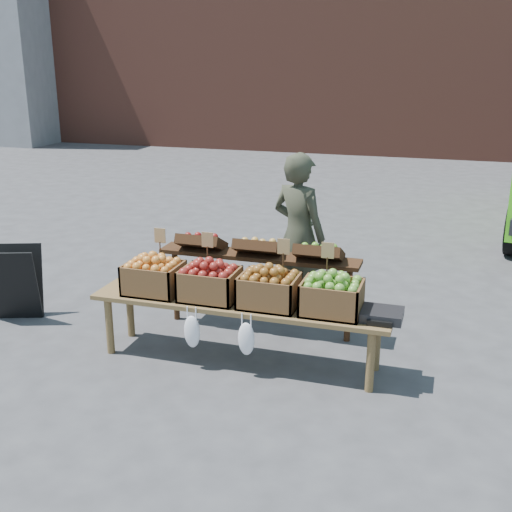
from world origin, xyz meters
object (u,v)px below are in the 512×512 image
(display_bench, at_px, (239,332))
(weighing_scale, at_px, (382,315))
(chalkboard_sign, at_px, (15,283))
(back_table, at_px, (259,281))
(crate_russet_pears, at_px, (210,284))
(crate_red_apples, at_px, (269,291))
(vendor, at_px, (299,235))
(crate_green_apples, at_px, (332,298))
(crate_golden_apples, at_px, (154,278))

(display_bench, distance_m, weighing_scale, 1.29)
(chalkboard_sign, height_order, back_table, back_table)
(chalkboard_sign, bearing_deg, display_bench, -25.55)
(weighing_scale, bearing_deg, crate_russet_pears, 180.00)
(display_bench, xyz_separation_m, crate_red_apples, (0.28, 0.00, 0.42))
(vendor, bearing_deg, chalkboard_sign, 43.58)
(display_bench, distance_m, crate_green_apples, 0.93)
(back_table, xyz_separation_m, weighing_scale, (1.29, -0.72, 0.09))
(vendor, distance_m, crate_russet_pears, 1.39)
(display_bench, bearing_deg, crate_russet_pears, 180.00)
(chalkboard_sign, xyz_separation_m, crate_green_apples, (3.38, -0.25, 0.32))
(crate_golden_apples, bearing_deg, chalkboard_sign, 171.71)
(crate_russet_pears, bearing_deg, crate_green_apples, 0.00)
(vendor, relative_size, back_table, 0.82)
(display_bench, relative_size, crate_red_apples, 5.40)
(crate_red_apples, relative_size, weighing_scale, 1.47)
(chalkboard_sign, bearing_deg, crate_red_apples, -25.00)
(display_bench, bearing_deg, chalkboard_sign, 174.37)
(display_bench, distance_m, crate_golden_apples, 0.93)
(chalkboard_sign, bearing_deg, weighing_scale, -23.71)
(vendor, height_order, back_table, vendor)
(back_table, distance_m, crate_golden_apples, 1.08)
(vendor, distance_m, weighing_scale, 1.67)
(crate_green_apples, distance_m, weighing_scale, 0.44)
(crate_golden_apples, xyz_separation_m, crate_green_apples, (1.65, 0.00, 0.00))
(crate_green_apples, bearing_deg, vendor, 115.15)
(crate_golden_apples, height_order, crate_red_apples, same)
(display_bench, height_order, crate_golden_apples, crate_golden_apples)
(back_table, bearing_deg, crate_golden_apples, -137.42)
(vendor, xyz_separation_m, crate_green_apples, (0.61, -1.29, -0.16))
(crate_red_apples, bearing_deg, chalkboard_sign, 174.91)
(crate_green_apples, height_order, weighing_scale, crate_green_apples)
(chalkboard_sign, distance_m, display_bench, 2.57)
(display_bench, height_order, crate_red_apples, crate_red_apples)
(crate_green_apples, bearing_deg, chalkboard_sign, 175.73)
(crate_golden_apples, relative_size, crate_russet_pears, 1.00)
(back_table, height_order, crate_green_apples, back_table)
(back_table, relative_size, crate_red_apples, 4.20)
(back_table, distance_m, crate_russet_pears, 0.78)
(display_bench, xyz_separation_m, crate_russet_pears, (-0.28, 0.00, 0.42))
(vendor, height_order, display_bench, vendor)
(display_bench, bearing_deg, weighing_scale, 0.00)
(back_table, bearing_deg, crate_russet_pears, -107.97)
(chalkboard_sign, bearing_deg, crate_green_apples, -24.18)
(crate_golden_apples, relative_size, crate_green_apples, 1.00)
(crate_red_apples, bearing_deg, display_bench, 180.00)
(crate_red_apples, bearing_deg, crate_green_apples, 0.00)
(back_table, relative_size, crate_russet_pears, 4.20)
(display_bench, distance_m, crate_russet_pears, 0.51)
(back_table, xyz_separation_m, crate_green_apples, (0.87, -0.72, 0.19))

